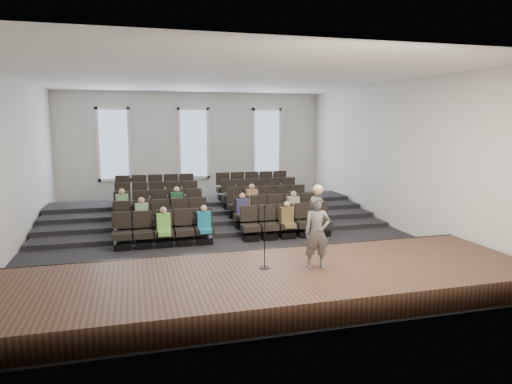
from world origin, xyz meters
TOP-DOWN VIEW (x-y plane):
  - ground at (0.00, 0.00)m, footprint 14.00×14.00m
  - ceiling at (0.00, 0.00)m, footprint 12.00×14.00m
  - wall_back at (0.00, 7.02)m, footprint 12.00×0.04m
  - wall_front at (0.00, -7.02)m, footprint 12.00×0.04m
  - wall_left at (-6.02, 0.00)m, footprint 0.04×14.00m
  - wall_right at (6.02, 0.00)m, footprint 0.04×14.00m
  - stage at (0.00, -5.10)m, footprint 11.80×3.60m
  - stage_lip at (0.00, -3.33)m, footprint 11.80×0.06m
  - risers at (0.00, 3.17)m, footprint 11.80×4.80m
  - seating_rows at (-0.00, 1.54)m, footprint 6.80×4.70m
  - windows at (0.00, 6.95)m, footprint 8.44×0.10m
  - audience at (-0.35, 0.45)m, footprint 6.05×2.64m
  - speaker at (1.05, -5.07)m, footprint 0.62×0.44m
  - mic_stand at (-0.05, -4.79)m, footprint 0.24×0.24m

SIDE VIEW (x-z plane):
  - ground at x=0.00m, z-range 0.00..0.00m
  - risers at x=0.00m, z-range -0.10..0.50m
  - stage at x=0.00m, z-range 0.00..0.50m
  - stage_lip at x=0.00m, z-range -0.01..0.51m
  - seating_rows at x=0.00m, z-range -0.15..1.52m
  - audience at x=-0.35m, z-range 0.28..1.38m
  - mic_stand at x=-0.05m, z-range 0.21..1.62m
  - speaker at x=1.05m, z-range 0.50..2.09m
  - wall_back at x=0.00m, z-range 0.00..5.00m
  - wall_front at x=0.00m, z-range 0.00..5.00m
  - wall_left at x=-6.02m, z-range 0.00..5.00m
  - wall_right at x=6.02m, z-range 0.00..5.00m
  - windows at x=0.00m, z-range 1.08..4.32m
  - ceiling at x=0.00m, z-range 5.00..5.02m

